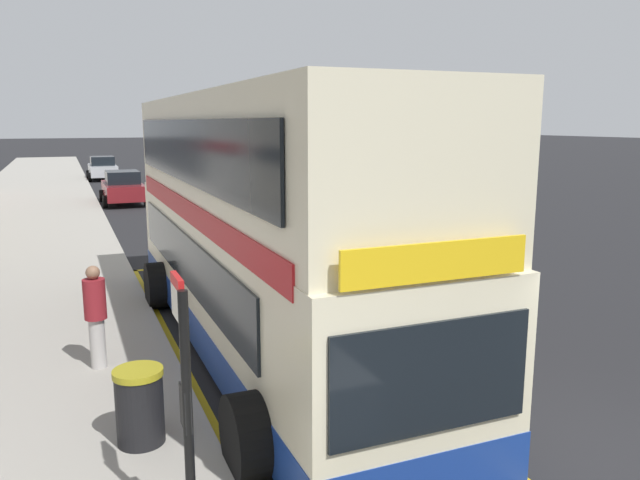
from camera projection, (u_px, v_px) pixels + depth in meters
name	position (u px, v px, depth m)	size (l,w,h in m)	color
ground_plane	(166.00, 190.00, 36.31)	(260.00, 260.00, 0.00)	black
pavement_near	(35.00, 195.00, 33.66)	(6.00, 76.00, 0.14)	#A39E93
double_decker_bus	(258.00, 233.00, 10.74)	(3.17, 11.15, 4.40)	beige
bus_bay_markings	(263.00, 349.00, 10.95)	(3.09, 14.04, 0.01)	gold
bus_stop_sign	(185.00, 389.00, 5.49)	(0.09, 0.51, 2.48)	black
parked_car_silver_across	(103.00, 168.00, 42.87)	(2.09, 4.20, 1.62)	#B2B5BA
parked_car_maroon_kerbside	(123.00, 188.00, 30.19)	(2.09, 4.20, 1.62)	maroon
pedestrian_waiting_near_sign	(96.00, 313.00, 9.63)	(0.34, 0.34, 1.65)	#B7B2AD
litter_bin	(140.00, 406.00, 7.42)	(0.60, 0.60, 0.93)	black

